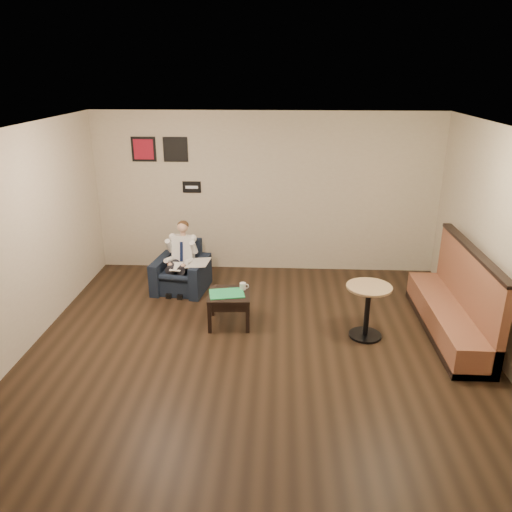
{
  "coord_description": "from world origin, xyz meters",
  "views": [
    {
      "loc": [
        0.27,
        -5.53,
        3.45
      ],
      "look_at": [
        -0.08,
        1.2,
        0.91
      ],
      "focal_mm": 35.0,
      "sensor_mm": 36.0,
      "label": 1
    }
  ],
  "objects_px": {
    "armchair": "(181,267)",
    "side_table": "(229,309)",
    "cafe_table": "(367,312)",
    "seated_man": "(178,261)",
    "banquette": "(451,293)",
    "coffee_mug": "(243,286)",
    "smartphone": "(233,288)",
    "green_folder": "(227,293)"
  },
  "relations": [
    {
      "from": "coffee_mug",
      "to": "cafe_table",
      "type": "height_order",
      "value": "cafe_table"
    },
    {
      "from": "armchair",
      "to": "side_table",
      "type": "bearing_deg",
      "value": -43.03
    },
    {
      "from": "side_table",
      "to": "smartphone",
      "type": "height_order",
      "value": "smartphone"
    },
    {
      "from": "green_folder",
      "to": "seated_man",
      "type": "bearing_deg",
      "value": 130.26
    },
    {
      "from": "seated_man",
      "to": "coffee_mug",
      "type": "bearing_deg",
      "value": -30.65
    },
    {
      "from": "banquette",
      "to": "smartphone",
      "type": "bearing_deg",
      "value": 175.01
    },
    {
      "from": "seated_man",
      "to": "coffee_mug",
      "type": "xyz_separation_m",
      "value": [
        1.11,
        -0.9,
        -0.01
      ]
    },
    {
      "from": "armchair",
      "to": "side_table",
      "type": "relative_size",
      "value": 1.39
    },
    {
      "from": "side_table",
      "to": "coffee_mug",
      "type": "xyz_separation_m",
      "value": [
        0.18,
        0.14,
        0.29
      ]
    },
    {
      "from": "seated_man",
      "to": "green_folder",
      "type": "xyz_separation_m",
      "value": [
        0.9,
        -1.06,
        -0.05
      ]
    },
    {
      "from": "green_folder",
      "to": "smartphone",
      "type": "bearing_deg",
      "value": 69.56
    },
    {
      "from": "smartphone",
      "to": "seated_man",
      "type": "bearing_deg",
      "value": 144.85
    },
    {
      "from": "side_table",
      "to": "smartphone",
      "type": "bearing_deg",
      "value": 76.17
    },
    {
      "from": "green_folder",
      "to": "cafe_table",
      "type": "xyz_separation_m",
      "value": [
        1.92,
        -0.24,
        -0.11
      ]
    },
    {
      "from": "smartphone",
      "to": "coffee_mug",
      "type": "bearing_deg",
      "value": -7.1
    },
    {
      "from": "seated_man",
      "to": "side_table",
      "type": "xyz_separation_m",
      "value": [
        0.93,
        -1.04,
        -0.3
      ]
    },
    {
      "from": "side_table",
      "to": "green_folder",
      "type": "relative_size",
      "value": 1.22
    },
    {
      "from": "seated_man",
      "to": "coffee_mug",
      "type": "relative_size",
      "value": 10.67
    },
    {
      "from": "side_table",
      "to": "banquette",
      "type": "bearing_deg",
      "value": -1.65
    },
    {
      "from": "seated_man",
      "to": "side_table",
      "type": "distance_m",
      "value": 1.42
    },
    {
      "from": "coffee_mug",
      "to": "smartphone",
      "type": "xyz_separation_m",
      "value": [
        -0.14,
        0.03,
        -0.05
      ]
    },
    {
      "from": "seated_man",
      "to": "cafe_table",
      "type": "height_order",
      "value": "seated_man"
    },
    {
      "from": "cafe_table",
      "to": "banquette",
      "type": "bearing_deg",
      "value": 8.72
    },
    {
      "from": "seated_man",
      "to": "side_table",
      "type": "bearing_deg",
      "value": -39.93
    },
    {
      "from": "side_table",
      "to": "banquette",
      "type": "distance_m",
      "value": 3.05
    },
    {
      "from": "armchair",
      "to": "cafe_table",
      "type": "height_order",
      "value": "armchair"
    },
    {
      "from": "seated_man",
      "to": "coffee_mug",
      "type": "height_order",
      "value": "seated_man"
    },
    {
      "from": "side_table",
      "to": "smartphone",
      "type": "distance_m",
      "value": 0.3
    },
    {
      "from": "side_table",
      "to": "cafe_table",
      "type": "xyz_separation_m",
      "value": [
        1.89,
        -0.26,
        0.14
      ]
    },
    {
      "from": "coffee_mug",
      "to": "side_table",
      "type": "bearing_deg",
      "value": -142.78
    },
    {
      "from": "seated_man",
      "to": "banquette",
      "type": "height_order",
      "value": "banquette"
    },
    {
      "from": "side_table",
      "to": "cafe_table",
      "type": "height_order",
      "value": "cafe_table"
    },
    {
      "from": "armchair",
      "to": "banquette",
      "type": "height_order",
      "value": "banquette"
    },
    {
      "from": "side_table",
      "to": "smartphone",
      "type": "xyz_separation_m",
      "value": [
        0.04,
        0.17,
        0.24
      ]
    },
    {
      "from": "armchair",
      "to": "seated_man",
      "type": "relative_size",
      "value": 0.75
    },
    {
      "from": "armchair",
      "to": "cafe_table",
      "type": "relative_size",
      "value": 1.08
    },
    {
      "from": "seated_man",
      "to": "banquette",
      "type": "bearing_deg",
      "value": -7.6
    },
    {
      "from": "banquette",
      "to": "coffee_mug",
      "type": "bearing_deg",
      "value": 175.44
    },
    {
      "from": "armchair",
      "to": "coffee_mug",
      "type": "bearing_deg",
      "value": -34.07
    },
    {
      "from": "armchair",
      "to": "smartphone",
      "type": "distance_m",
      "value": 1.36
    },
    {
      "from": "green_folder",
      "to": "side_table",
      "type": "bearing_deg",
      "value": 37.22
    },
    {
      "from": "green_folder",
      "to": "smartphone",
      "type": "distance_m",
      "value": 0.21
    }
  ]
}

